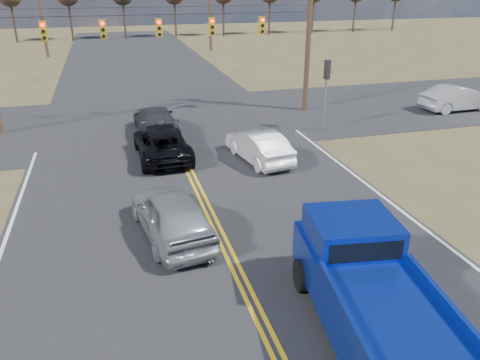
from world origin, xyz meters
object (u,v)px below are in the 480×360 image
object	(u,v)px
black_suv	(162,144)
white_car_queue	(259,146)
pickup_truck	(370,293)
silver_suv	(171,214)
dgrey_car_queue	(155,121)
cross_car_east_near	(458,98)

from	to	relation	value
black_suv	white_car_queue	size ratio (longest dim) A/B	1.15
pickup_truck	white_car_queue	bearing A→B (deg)	92.97
silver_suv	dgrey_car_queue	size ratio (longest dim) A/B	0.91
pickup_truck	white_car_queue	xyz separation A→B (m)	(1.05, 11.70, -0.43)
silver_suv	pickup_truck	bearing A→B (deg)	114.88
cross_car_east_near	white_car_queue	bearing A→B (deg)	106.56
silver_suv	cross_car_east_near	bearing A→B (deg)	-159.39
pickup_truck	white_car_queue	world-z (taller)	pickup_truck
cross_car_east_near	silver_suv	bearing A→B (deg)	116.64
silver_suv	dgrey_car_queue	bearing A→B (deg)	-102.02
pickup_truck	cross_car_east_near	distance (m)	23.29
white_car_queue	cross_car_east_near	bearing A→B (deg)	-170.45
white_car_queue	silver_suv	bearing A→B (deg)	41.02
silver_suv	dgrey_car_queue	distance (m)	11.26
black_suv	white_car_queue	bearing A→B (deg)	158.32
black_suv	silver_suv	bearing A→B (deg)	83.98
pickup_truck	cross_car_east_near	xyz separation A→B (m)	(16.08, 16.85, -0.34)
white_car_queue	cross_car_east_near	size ratio (longest dim) A/B	0.90
silver_suv	white_car_queue	xyz separation A→B (m)	(4.87, 5.88, -0.09)
dgrey_car_queue	cross_car_east_near	bearing A→B (deg)	179.16
dgrey_car_queue	pickup_truck	bearing A→B (deg)	100.08
pickup_truck	dgrey_car_queue	size ratio (longest dim) A/B	1.26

